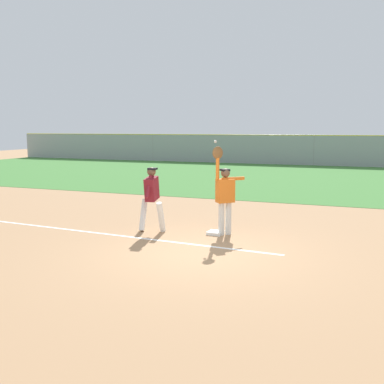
{
  "coord_description": "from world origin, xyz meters",
  "views": [
    {
      "loc": [
        3.18,
        -8.93,
        2.73
      ],
      "look_at": [
        -0.95,
        1.93,
        1.05
      ],
      "focal_mm": 41.39,
      "sensor_mm": 36.0,
      "label": 1
    }
  ],
  "objects_px": {
    "parked_car_red": "(257,153)",
    "parked_car_blue": "(335,154)",
    "first_base": "(215,233)",
    "runner": "(152,195)",
    "baseball": "(215,142)",
    "parked_car_silver": "(191,151)",
    "fielder": "(225,192)"
  },
  "relations": [
    {
      "from": "first_base",
      "to": "parked_car_red",
      "type": "bearing_deg",
      "value": 100.19
    },
    {
      "from": "parked_car_blue",
      "to": "baseball",
      "type": "bearing_deg",
      "value": -94.35
    },
    {
      "from": "fielder",
      "to": "first_base",
      "type": "bearing_deg",
      "value": 56.29
    },
    {
      "from": "baseball",
      "to": "parked_car_blue",
      "type": "relative_size",
      "value": 0.02
    },
    {
      "from": "runner",
      "to": "parked_car_silver",
      "type": "height_order",
      "value": "runner"
    },
    {
      "from": "fielder",
      "to": "baseball",
      "type": "xyz_separation_m",
      "value": [
        -0.36,
        0.31,
        1.27
      ]
    },
    {
      "from": "fielder",
      "to": "baseball",
      "type": "relative_size",
      "value": 30.81
    },
    {
      "from": "parked_car_red",
      "to": "parked_car_blue",
      "type": "xyz_separation_m",
      "value": [
        6.2,
        0.42,
        0.0
      ]
    },
    {
      "from": "baseball",
      "to": "parked_car_blue",
      "type": "xyz_separation_m",
      "value": [
        1.65,
        26.15,
        -1.71
      ]
    },
    {
      "from": "first_base",
      "to": "fielder",
      "type": "bearing_deg",
      "value": 8.61
    },
    {
      "from": "parked_car_red",
      "to": "parked_car_blue",
      "type": "relative_size",
      "value": 1.03
    },
    {
      "from": "parked_car_red",
      "to": "parked_car_silver",
      "type": "bearing_deg",
      "value": 170.72
    },
    {
      "from": "parked_car_blue",
      "to": "parked_car_silver",
      "type": "bearing_deg",
      "value": 179.13
    },
    {
      "from": "runner",
      "to": "first_base",
      "type": "bearing_deg",
      "value": 4.49
    },
    {
      "from": "first_base",
      "to": "baseball",
      "type": "relative_size",
      "value": 5.14
    },
    {
      "from": "parked_car_silver",
      "to": "parked_car_blue",
      "type": "xyz_separation_m",
      "value": [
        12.33,
        -0.03,
        0.0
      ]
    },
    {
      "from": "fielder",
      "to": "parked_car_blue",
      "type": "height_order",
      "value": "fielder"
    },
    {
      "from": "parked_car_red",
      "to": "parked_car_blue",
      "type": "distance_m",
      "value": 6.22
    },
    {
      "from": "parked_car_red",
      "to": "runner",
      "type": "bearing_deg",
      "value": -88.52
    },
    {
      "from": "first_base",
      "to": "parked_car_blue",
      "type": "xyz_separation_m",
      "value": [
        1.52,
        26.49,
        0.63
      ]
    },
    {
      "from": "parked_car_silver",
      "to": "parked_car_red",
      "type": "height_order",
      "value": "same"
    },
    {
      "from": "first_base",
      "to": "parked_car_blue",
      "type": "distance_m",
      "value": 26.54
    },
    {
      "from": "first_base",
      "to": "parked_car_silver",
      "type": "height_order",
      "value": "parked_car_silver"
    },
    {
      "from": "fielder",
      "to": "baseball",
      "type": "height_order",
      "value": "baseball"
    },
    {
      "from": "first_base",
      "to": "runner",
      "type": "distance_m",
      "value": 1.95
    },
    {
      "from": "runner",
      "to": "baseball",
      "type": "distance_m",
      "value": 2.17
    },
    {
      "from": "first_base",
      "to": "baseball",
      "type": "xyz_separation_m",
      "value": [
        -0.13,
        0.34,
        2.35
      ]
    },
    {
      "from": "runner",
      "to": "parked_car_blue",
      "type": "bearing_deg",
      "value": 77.52
    },
    {
      "from": "baseball",
      "to": "parked_car_red",
      "type": "xyz_separation_m",
      "value": [
        -4.55,
        25.73,
        -1.71
      ]
    },
    {
      "from": "baseball",
      "to": "parked_car_silver",
      "type": "height_order",
      "value": "baseball"
    },
    {
      "from": "parked_car_red",
      "to": "first_base",
      "type": "bearing_deg",
      "value": -84.86
    },
    {
      "from": "runner",
      "to": "baseball",
      "type": "relative_size",
      "value": 23.24
    }
  ]
}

